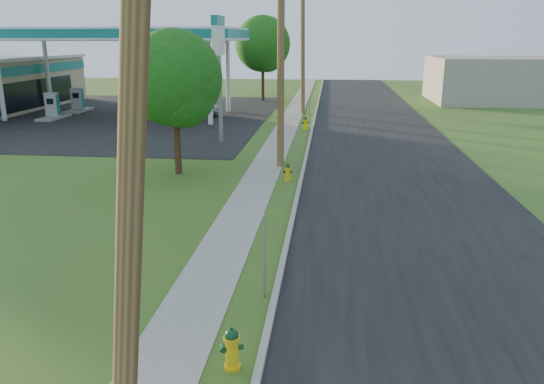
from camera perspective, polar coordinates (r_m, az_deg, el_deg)
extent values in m
cube|color=black|center=(17.91, 15.21, -2.93)|extent=(8.00, 120.00, 0.02)
cube|color=gray|center=(17.69, 2.32, -2.36)|extent=(0.15, 120.00, 0.15)
cube|color=gray|center=(17.90, -3.28, -2.35)|extent=(1.50, 120.00, 0.03)
cube|color=black|center=(42.93, -18.20, 7.83)|extent=(26.00, 28.00, 0.02)
cylinder|color=brown|center=(6.22, -14.81, 6.70)|extent=(1.31, 0.32, 9.48)
cylinder|color=brown|center=(23.84, 0.96, 14.29)|extent=(0.32, 0.32, 9.80)
cylinder|color=brown|center=(41.79, 3.34, 14.92)|extent=(0.49, 0.32, 9.50)
cube|color=gray|center=(11.98, -0.80, -6.96)|extent=(0.05, 0.04, 2.00)
cube|color=gray|center=(23.25, 2.77, 4.54)|extent=(0.05, 0.04, 2.00)
cube|color=gray|center=(35.27, 4.03, 8.54)|extent=(0.05, 0.04, 2.00)
cylinder|color=silver|center=(48.06, -22.99, 11.48)|extent=(0.36, 0.36, 5.50)
cylinder|color=silver|center=(36.46, -6.75, 11.49)|extent=(0.36, 0.36, 5.50)
cylinder|color=silver|center=(42.90, -4.76, 12.25)|extent=(0.36, 0.36, 5.50)
cube|color=silver|center=(41.76, -16.34, 15.97)|extent=(18.00, 9.00, 0.90)
cube|color=#10706C|center=(41.76, -16.34, 15.97)|extent=(18.15, 9.15, 0.63)
cube|color=silver|center=(41.75, -16.31, 15.54)|extent=(18.18, 9.18, 0.10)
cube|color=gray|center=(42.25, -22.43, 7.40)|extent=(1.20, 3.20, 0.18)
cube|color=#9EA0A3|center=(42.13, -22.57, 8.69)|extent=(0.90, 0.50, 1.70)
cube|color=#10706C|center=(42.13, -22.57, 8.69)|extent=(0.94, 0.40, 1.50)
cube|color=black|center=(41.87, -22.79, 8.97)|extent=(0.50, 0.02, 0.40)
cube|color=gray|center=(38.78, -10.56, 7.66)|extent=(1.20, 3.20, 0.18)
cube|color=#9EA0A3|center=(38.65, -10.63, 9.06)|extent=(0.90, 0.50, 1.70)
cube|color=#10706C|center=(38.65, -10.63, 9.06)|extent=(0.94, 0.40, 1.50)
cube|color=black|center=(38.37, -10.77, 9.38)|extent=(0.50, 0.02, 0.40)
cube|color=gray|center=(45.77, -20.08, 8.24)|extent=(1.20, 3.20, 0.18)
cube|color=#9EA0A3|center=(45.66, -20.20, 9.43)|extent=(0.90, 0.50, 1.70)
cube|color=#10706C|center=(45.66, -20.20, 9.43)|extent=(0.94, 0.40, 1.50)
cube|color=black|center=(45.40, -20.38, 9.69)|extent=(0.50, 0.02, 0.40)
cube|color=gray|center=(42.59, -9.02, 8.48)|extent=(1.20, 3.20, 0.18)
cube|color=#9EA0A3|center=(42.47, -9.08, 9.76)|extent=(0.90, 0.50, 1.70)
cube|color=#10706C|center=(42.47, -9.08, 9.76)|extent=(0.94, 0.40, 1.50)
cube|color=black|center=(42.19, -9.19, 10.06)|extent=(0.50, 0.02, 0.40)
cube|color=#10706C|center=(45.41, -25.62, 11.67)|extent=(0.06, 22.00, 0.70)
cube|color=black|center=(45.55, -25.31, 9.30)|extent=(0.06, 16.06, 2.20)
cylinder|color=gray|center=(30.03, -5.61, 10.04)|extent=(0.24, 0.24, 5.00)
cube|color=silver|center=(29.86, -5.79, 16.35)|extent=(0.30, 2.00, 2.00)
cube|color=#10706C|center=(29.87, -5.84, 17.88)|extent=(0.34, 2.04, 0.50)
cube|color=gray|center=(54.39, 24.25, 10.96)|extent=(14.00, 10.00, 4.00)
cylinder|color=#342212|center=(23.24, -10.17, 5.74)|extent=(0.30, 0.30, 3.15)
sphere|color=#184E0F|center=(22.92, -10.49, 11.95)|extent=(4.04, 4.04, 4.04)
sphere|color=#184E0F|center=(22.58, -9.64, 10.32)|extent=(2.78, 2.78, 2.78)
cylinder|color=#342212|center=(50.63, -1.00, 12.05)|extent=(0.30, 0.30, 3.98)
sphere|color=#184E0F|center=(50.49, -1.02, 15.65)|extent=(5.09, 5.09, 5.09)
sphere|color=#184E0F|center=(50.16, -0.59, 14.74)|extent=(3.50, 3.50, 3.50)
cylinder|color=yellow|center=(10.07, -4.29, -18.20)|extent=(0.31, 0.31, 0.07)
cylinder|color=yellow|center=(9.91, -4.33, -16.78)|extent=(0.24, 0.24, 0.66)
cylinder|color=yellow|center=(9.76, -4.36, -15.38)|extent=(0.31, 0.31, 0.04)
sphere|color=#0E3D1A|center=(9.73, -4.37, -15.16)|extent=(0.25, 0.25, 0.25)
cylinder|color=#0E3D1A|center=(9.66, -4.39, -14.49)|extent=(0.05, 0.05, 0.07)
cylinder|color=#0E3D1A|center=(9.73, -4.25, -16.84)|extent=(0.15, 0.16, 0.12)
cylinder|color=#0E3D1A|center=(9.85, -5.27, -16.41)|extent=(0.13, 0.13, 0.10)
cylinder|color=#0E3D1A|center=(9.87, -3.41, -16.29)|extent=(0.13, 0.13, 0.10)
cylinder|color=gold|center=(22.03, 1.70, 1.29)|extent=(0.28, 0.28, 0.06)
cylinder|color=gold|center=(21.96, 1.71, 1.98)|extent=(0.22, 0.22, 0.61)
cylinder|color=gold|center=(21.90, 1.71, 2.65)|extent=(0.28, 0.28, 0.04)
sphere|color=#0E3516|center=(21.89, 1.71, 2.75)|extent=(0.23, 0.23, 0.23)
cylinder|color=#0E3516|center=(21.86, 1.71, 3.06)|extent=(0.05, 0.05, 0.06)
cylinder|color=#0E3516|center=(21.80, 1.69, 2.09)|extent=(0.11, 0.12, 0.11)
cylinder|color=#0E3516|center=(21.95, 1.34, 2.19)|extent=(0.10, 0.09, 0.09)
cylinder|color=#0E3516|center=(21.94, 2.08, 2.18)|extent=(0.10, 0.09, 0.09)
cylinder|color=#FFE300|center=(34.65, 3.59, 6.80)|extent=(0.31, 0.31, 0.07)
cylinder|color=#FFE300|center=(34.60, 3.60, 7.29)|extent=(0.25, 0.25, 0.67)
cylinder|color=#FFE300|center=(34.55, 3.60, 7.76)|extent=(0.31, 0.31, 0.04)
sphere|color=#0C3816|center=(34.55, 3.61, 7.84)|extent=(0.26, 0.26, 0.26)
cylinder|color=#0C3816|center=(34.53, 3.61, 8.06)|extent=(0.06, 0.06, 0.07)
cylinder|color=#0C3816|center=(34.44, 3.69, 7.40)|extent=(0.17, 0.17, 0.12)
cylinder|color=#0C3816|center=(34.53, 3.35, 7.42)|extent=(0.14, 0.14, 0.10)
cylinder|color=#0C3816|center=(34.64, 3.84, 7.44)|extent=(0.14, 0.14, 0.10)
imported|color=#B2B4B9|center=(40.90, -8.50, 9.09)|extent=(4.38, 1.99, 1.46)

